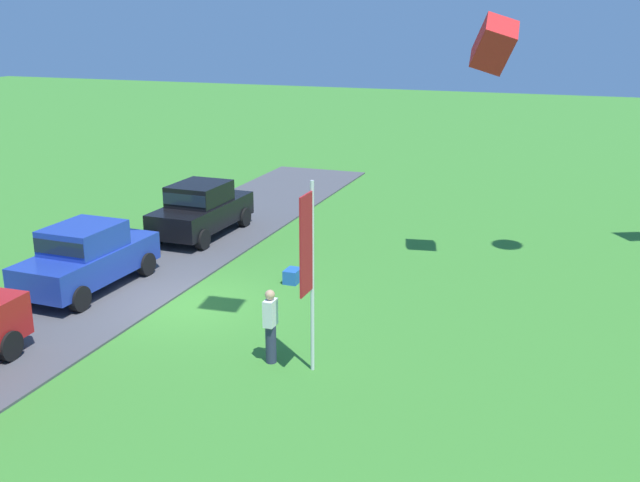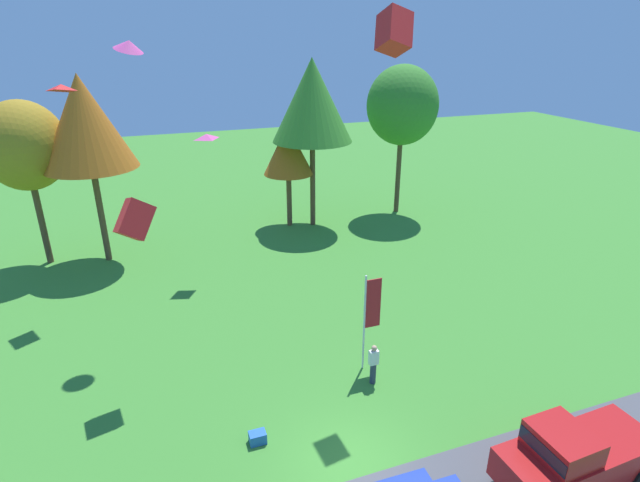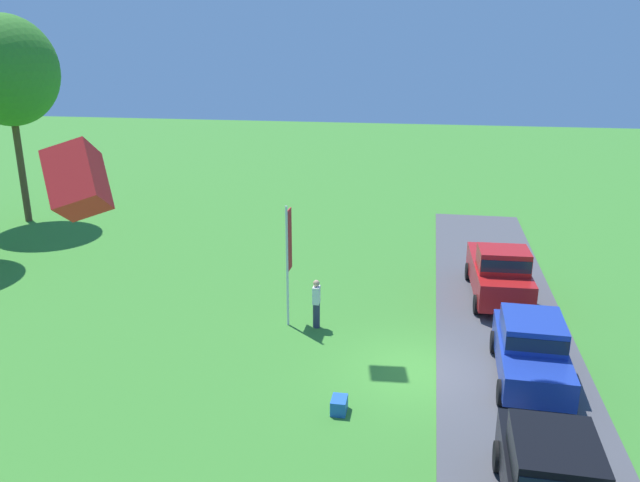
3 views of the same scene
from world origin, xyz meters
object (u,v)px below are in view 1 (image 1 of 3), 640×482
object	(u,v)px
car_sedan_far_end	(87,255)
flag_banner	(308,256)
person_on_lawn	(271,326)
cooler_box	(293,276)
car_sedan_by_flagpole	(201,208)
kite_box_mid_center	(494,44)

from	to	relation	value
car_sedan_far_end	flag_banner	distance (m)	8.20
person_on_lawn	cooler_box	xyz separation A→B (m)	(-4.94, -1.51, -0.68)
person_on_lawn	cooler_box	size ratio (longest dim) A/B	3.05
person_on_lawn	car_sedan_by_flagpole	bearing A→B (deg)	-142.77
car_sedan_far_end	kite_box_mid_center	world-z (taller)	kite_box_mid_center
kite_box_mid_center	car_sedan_by_flagpole	bearing A→B (deg)	-91.75
car_sedan_far_end	cooler_box	bearing A→B (deg)	116.58
flag_banner	car_sedan_far_end	bearing A→B (deg)	-109.20
kite_box_mid_center	person_on_lawn	bearing A→B (deg)	-23.26
flag_banner	person_on_lawn	bearing A→B (deg)	-104.20
car_sedan_far_end	flag_banner	world-z (taller)	flag_banner
car_sedan_by_flagpole	flag_banner	size ratio (longest dim) A/B	1.05
car_sedan_by_flagpole	flag_banner	bearing A→B (deg)	40.52
person_on_lawn	kite_box_mid_center	distance (m)	10.32
cooler_box	kite_box_mid_center	distance (m)	8.58
car_sedan_by_flagpole	person_on_lawn	xyz separation A→B (m)	(8.17, 6.21, -0.16)
car_sedan_by_flagpole	cooler_box	bearing A→B (deg)	55.54
person_on_lawn	kite_box_mid_center	size ratio (longest dim) A/B	1.34
flag_banner	cooler_box	size ratio (longest dim) A/B	7.51
car_sedan_by_flagpole	car_sedan_far_end	xyz separation A→B (m)	(5.78, -0.39, 0.00)
car_sedan_far_end	flag_banner	xyz separation A→B (m)	(2.64, 7.59, 1.62)
person_on_lawn	cooler_box	world-z (taller)	person_on_lawn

